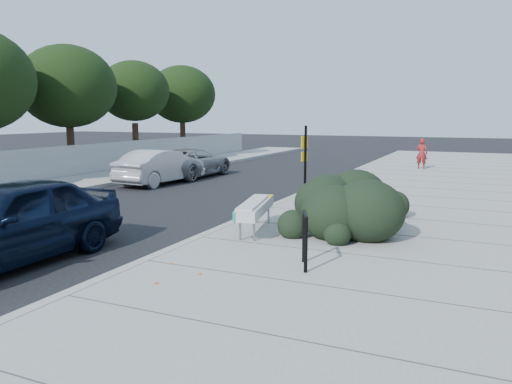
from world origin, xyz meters
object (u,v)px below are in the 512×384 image
Objects in this scene: pedestrian at (422,153)px; sign_post at (305,159)px; bike_rack at (305,234)px; wagon_silver at (161,167)px; bench at (255,208)px; suv_silver at (192,162)px; sedan_navy at (6,222)px.

sign_post is at bearing 83.19° from pedestrian.
wagon_silver is at bearing 114.32° from bike_rack.
pedestrian reaches higher than bench.
sign_post reaches higher than pedestrian.
suv_silver is (-0.14, 2.67, -0.06)m from wagon_silver.
bench is 0.49× the size of sedan_navy.
sedan_navy reaches higher than bike_rack.
pedestrian reaches higher than wagon_silver.
bench is 12.16m from suv_silver.
bench is 5.20m from sedan_navy.
wagon_silver reaches higher than bike_rack.
suv_silver is at bearing 107.35° from bike_rack.
pedestrian is at bearing -131.54° from wagon_silver.
sedan_navy is (-3.29, -7.89, -0.68)m from sign_post.
bench is 16.26m from pedestrian.
sedan_navy is at bearing 175.88° from bike_rack.
bike_rack is 0.42× the size of sign_post.
sedan_navy is 1.03× the size of suv_silver.
pedestrian reaches higher than bike_rack.
bike_rack is 13.02m from wagon_silver.
bench is 2.92m from bike_rack.
sign_post is (-0.15, 4.01, 0.81)m from bench.
pedestrian reaches higher than suv_silver.
sedan_navy is 11.46m from wagon_silver.
sign_post is 7.86m from wagon_silver.
sign_post is 1.55× the size of pedestrian.
bench is 1.55× the size of pedestrian.
wagon_silver is 0.92× the size of suv_silver.
wagon_silver is (-7.43, 6.85, 0.01)m from bench.
sign_post is (-2.10, 6.17, 0.76)m from bike_rack.
sedan_navy is at bearing 114.21° from wagon_silver.
bike_rack is 0.23× the size of wagon_silver.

